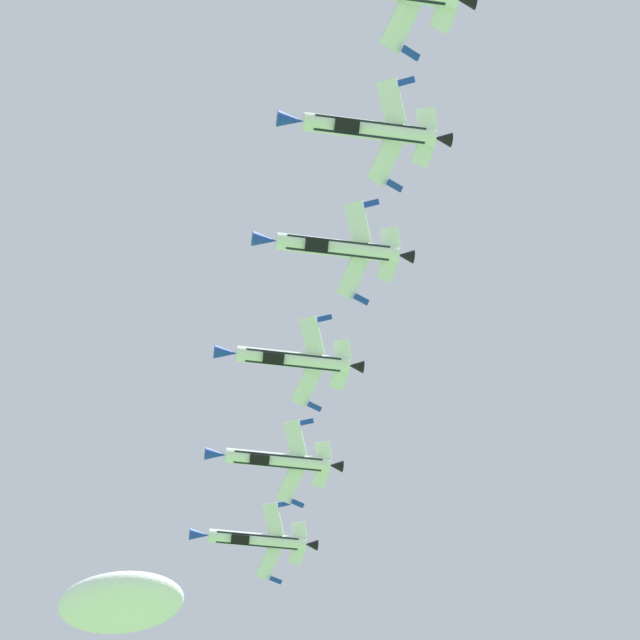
{
  "coord_description": "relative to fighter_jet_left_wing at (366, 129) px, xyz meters",
  "views": [
    {
      "loc": [
        -1.43,
        1.02,
        1.85
      ],
      "look_at": [
        -36.73,
        104.85,
        100.23
      ],
      "focal_mm": 82.05,
      "sensor_mm": 36.0,
      "label": 1
    }
  ],
  "objects": [
    {
      "name": "cloud_near_formation",
      "position": [
        -146.92,
        242.7,
        117.36
      ],
      "size": [
        37.71,
        25.73,
        12.74
      ],
      "primitive_type": "ellipsoid",
      "color": "white"
    },
    {
      "name": "fighter_jet_left_wing",
      "position": [
        0.0,
        0.0,
        0.0
      ],
      "size": [
        14.72,
        9.56,
        7.48
      ],
      "rotation": [
        0.0,
        0.82,
        2.06
      ],
      "color": "white"
    },
    {
      "name": "fighter_jet_right_wing",
      "position": [
        -7.33,
        13.09,
        -0.31
      ],
      "size": [
        14.72,
        9.67,
        7.87
      ],
      "rotation": [
        0.0,
        0.88,
        2.06
      ],
      "color": "white"
    },
    {
      "name": "fighter_jet_left_outer",
      "position": [
        -16.95,
        27.26,
        -0.49
      ],
      "size": [
        14.72,
        9.61,
        7.33
      ],
      "rotation": [
        0.0,
        0.8,
        2.06
      ],
      "color": "white"
    },
    {
      "name": "fighter_jet_right_outer",
      "position": [
        -24.44,
        43.14,
        -0.74
      ],
      "size": [
        14.72,
        9.58,
        7.39
      ],
      "rotation": [
        0.0,
        0.81,
        2.06
      ],
      "color": "white"
    },
    {
      "name": "fighter_jet_trail_slot",
      "position": [
        -32.69,
        58.35,
        -0.29
      ],
      "size": [
        14.72,
        9.63,
        7.73
      ],
      "rotation": [
        0.0,
        0.86,
        2.06
      ],
      "color": "white"
    }
  ]
}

